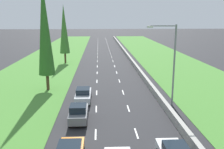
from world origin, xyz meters
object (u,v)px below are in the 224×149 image
grey_hatchback_left_lane (79,113)px  silver_sedan_left_lane (83,95)px  street_light_mast (171,60)px  poplar_tree_second (45,28)px  poplar_tree_third (64,29)px

grey_hatchback_left_lane → silver_sedan_left_lane: (0.11, 5.83, -0.02)m
grey_hatchback_left_lane → silver_sedan_left_lane: bearing=89.0°
grey_hatchback_left_lane → street_light_mast: (9.83, 3.87, 4.40)m
grey_hatchback_left_lane → silver_sedan_left_lane: grey_hatchback_left_lane is taller
silver_sedan_left_lane → poplar_tree_second: 10.43m
grey_hatchback_left_lane → poplar_tree_third: poplar_tree_third is taller
grey_hatchback_left_lane → street_light_mast: bearing=21.5°
poplar_tree_third → silver_sedan_left_lane: bearing=-78.1°
silver_sedan_left_lane → poplar_tree_third: (-5.34, 25.32, 6.42)m
grey_hatchback_left_lane → street_light_mast: street_light_mast is taller
grey_hatchback_left_lane → poplar_tree_second: (-5.00, 10.84, 7.57)m
poplar_tree_third → poplar_tree_second: bearing=-89.3°
poplar_tree_second → street_light_mast: 16.69m
silver_sedan_left_lane → poplar_tree_second: poplar_tree_second is taller
silver_sedan_left_lane → poplar_tree_second: bearing=135.5°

